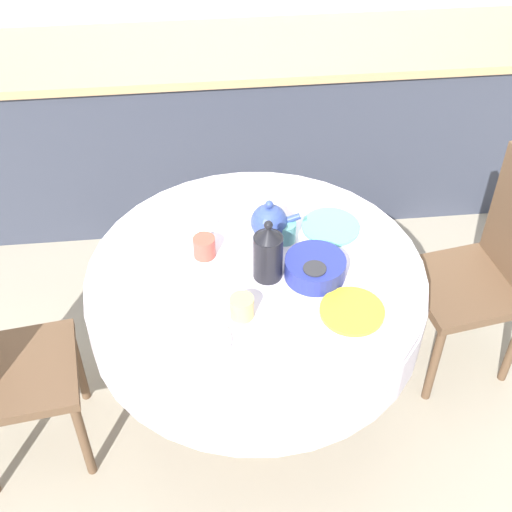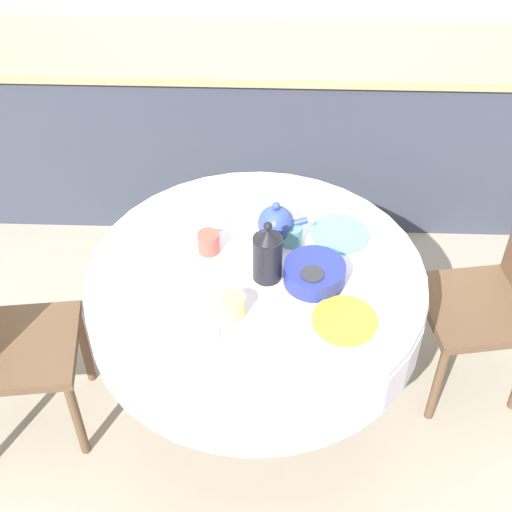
{
  "view_description": "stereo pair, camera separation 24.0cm",
  "coord_description": "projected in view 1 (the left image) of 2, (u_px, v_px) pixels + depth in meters",
  "views": [
    {
      "loc": [
        -0.18,
        -1.75,
        2.44
      ],
      "look_at": [
        0.0,
        0.0,
        0.81
      ],
      "focal_mm": 50.0,
      "sensor_mm": 36.0,
      "label": 1
    },
    {
      "loc": [
        0.06,
        -1.76,
        2.44
      ],
      "look_at": [
        0.0,
        0.0,
        0.81
      ],
      "focal_mm": 50.0,
      "sensor_mm": 36.0,
      "label": 2
    }
  ],
  "objects": [
    {
      "name": "plate_near_right",
      "position": [
        352.0,
        311.0,
        2.32
      ],
      "size": [
        0.21,
        0.21,
        0.01
      ],
      "primitive_type": "cylinder",
      "color": "yellow",
      "rests_on": "dining_table"
    },
    {
      "name": "dining_table",
      "position": [
        256.0,
        298.0,
        2.55
      ],
      "size": [
        1.19,
        1.19,
        0.73
      ],
      "color": "tan",
      "rests_on": "ground_plane"
    },
    {
      "name": "ground_plane",
      "position": [
        256.0,
        398.0,
        2.95
      ],
      "size": [
        12.0,
        12.0,
        0.0
      ],
      "primitive_type": "plane",
      "color": "#9E937F"
    },
    {
      "name": "fruit_bowl",
      "position": [
        315.0,
        268.0,
        2.43
      ],
      "size": [
        0.21,
        0.21,
        0.07
      ],
      "primitive_type": "cylinder",
      "color": "navy",
      "rests_on": "dining_table"
    },
    {
      "name": "plate_far_right",
      "position": [
        331.0,
        227.0,
        2.63
      ],
      "size": [
        0.21,
        0.21,
        0.01
      ],
      "primitive_type": "cylinder",
      "color": "#60BCB7",
      "rests_on": "dining_table"
    },
    {
      "name": "cup_near_right",
      "position": [
        314.0,
        276.0,
        2.39
      ],
      "size": [
        0.08,
        0.08,
        0.08
      ],
      "primitive_type": "cylinder",
      "color": "#28282D",
      "rests_on": "dining_table"
    },
    {
      "name": "cup_far_right",
      "position": [
        285.0,
        231.0,
        2.56
      ],
      "size": [
        0.08,
        0.08,
        0.08
      ],
      "primitive_type": "cylinder",
      "color": "#5BA39E",
      "rests_on": "dining_table"
    },
    {
      "name": "cup_near_left",
      "position": [
        242.0,
        307.0,
        2.29
      ],
      "size": [
        0.08,
        0.08,
        0.08
      ],
      "primitive_type": "cylinder",
      "color": "#DBB766",
      "rests_on": "dining_table"
    },
    {
      "name": "kitchen_counter",
      "position": [
        229.0,
        127.0,
        3.66
      ],
      "size": [
        3.24,
        0.64,
        0.88
      ],
      "color": "#383D4C",
      "rests_on": "ground_plane"
    },
    {
      "name": "chair_left",
      "position": [
        488.0,
        265.0,
        2.78
      ],
      "size": [
        0.46,
        0.46,
        0.96
      ],
      "rotation": [
        0.0,
        0.0,
        -4.54
      ],
      "color": "brown",
      "rests_on": "ground_plane"
    },
    {
      "name": "plate_far_left",
      "position": [
        189.0,
        222.0,
        2.65
      ],
      "size": [
        0.21,
        0.21,
        0.01
      ],
      "primitive_type": "cylinder",
      "color": "white",
      "rests_on": "dining_table"
    },
    {
      "name": "teapot",
      "position": [
        269.0,
        222.0,
        2.54
      ],
      "size": [
        0.18,
        0.13,
        0.17
      ],
      "color": "#33478E",
      "rests_on": "dining_table"
    },
    {
      "name": "plate_near_left",
      "position": [
        197.0,
        341.0,
        2.22
      ],
      "size": [
        0.21,
        0.21,
        0.01
      ],
      "primitive_type": "cylinder",
      "color": "white",
      "rests_on": "dining_table"
    },
    {
      "name": "coffee_carafe",
      "position": [
        268.0,
        253.0,
        2.38
      ],
      "size": [
        0.1,
        0.1,
        0.24
      ],
      "color": "black",
      "rests_on": "dining_table"
    },
    {
      "name": "cup_far_left",
      "position": [
        204.0,
        247.0,
        2.5
      ],
      "size": [
        0.08,
        0.08,
        0.08
      ],
      "primitive_type": "cylinder",
      "color": "#CC4C3D",
      "rests_on": "dining_table"
    }
  ]
}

